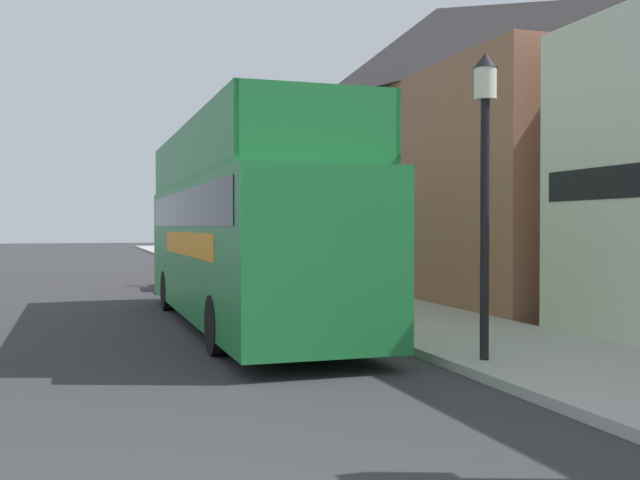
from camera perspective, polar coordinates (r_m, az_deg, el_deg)
The scene contains 8 objects.
ground_plane at distance 25.42m, azimuth -18.48°, elevation -3.67°, with size 144.00×144.00×0.00m, color #333335.
sidewalk at distance 23.40m, azimuth -0.96°, elevation -3.85°, with size 3.38×108.00×0.14m.
brick_terrace_rear at distance 25.66m, azimuth 8.86°, elevation 6.91°, with size 6.00×18.97×9.39m.
tour_bus at distance 15.61m, azimuth -6.06°, elevation 0.31°, with size 2.55×11.36×4.06m.
parked_car_ahead_of_bus at distance 25.01m, azimuth -8.80°, elevation -2.06°, with size 1.99×4.25×1.54m.
lamp_post_nearest at distance 11.08m, azimuth 12.46°, elevation 6.93°, with size 0.35×0.35×4.42m.
lamp_post_second at distance 18.32m, azimuth 0.35°, elevation 4.94°, with size 0.35×0.35×4.59m.
lamp_post_third at distance 25.88m, azimuth -5.28°, elevation 4.38°, with size 0.35×0.35×5.02m.
Camera 1 is at (0.37, -4.33, 2.06)m, focal length 42.00 mm.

